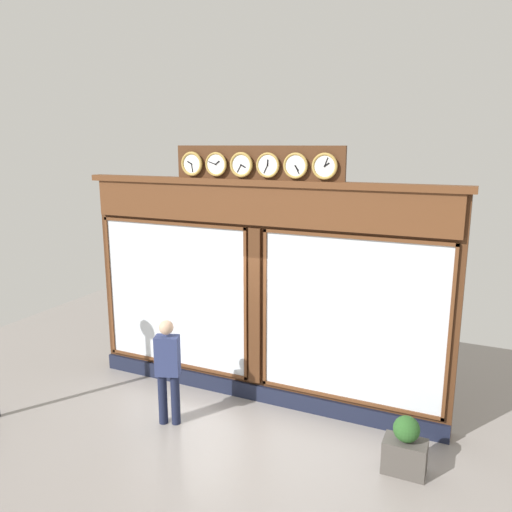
{
  "coord_description": "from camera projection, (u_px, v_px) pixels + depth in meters",
  "views": [
    {
      "loc": [
        -3.27,
        7.17,
        4.26
      ],
      "look_at": [
        0.0,
        0.0,
        2.52
      ],
      "focal_mm": 35.38,
      "sensor_mm": 36.0,
      "label": 1
    }
  ],
  "objects": [
    {
      "name": "ground_plane",
      "position": [
        161.0,
        503.0,
        6.13
      ],
      "size": [
        14.0,
        14.0,
        0.0
      ],
      "primitive_type": "plane",
      "color": "gray"
    },
    {
      "name": "shop_facade",
      "position": [
        259.0,
        290.0,
        8.32
      ],
      "size": [
        6.35,
        0.42,
        4.25
      ],
      "color": "#4C2B16",
      "rests_on": "ground_plane"
    },
    {
      "name": "pedestrian",
      "position": [
        168.0,
        368.0,
        7.69
      ],
      "size": [
        0.41,
        0.33,
        1.69
      ],
      "color": "#191E38",
      "rests_on": "ground_plane"
    },
    {
      "name": "planter_box",
      "position": [
        405.0,
        456.0,
        6.67
      ],
      "size": [
        0.56,
        0.36,
        0.46
      ],
      "primitive_type": "cube",
      "color": "#4C4742",
      "rests_on": "ground_plane"
    },
    {
      "name": "planter_shrub",
      "position": [
        406.0,
        429.0,
        6.58
      ],
      "size": [
        0.35,
        0.35,
        0.35
      ],
      "primitive_type": "sphere",
      "color": "#285623",
      "rests_on": "planter_box"
    }
  ]
}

